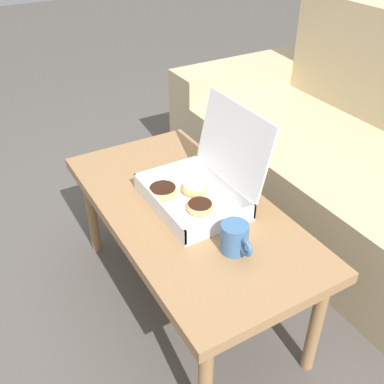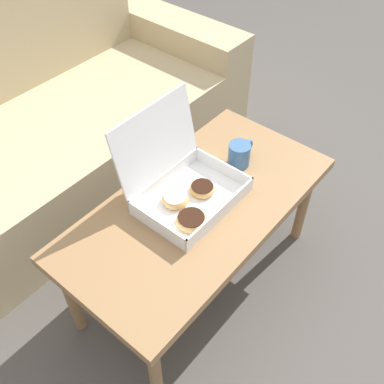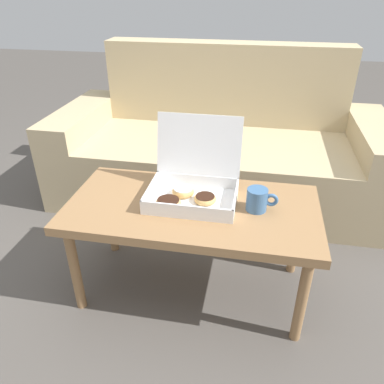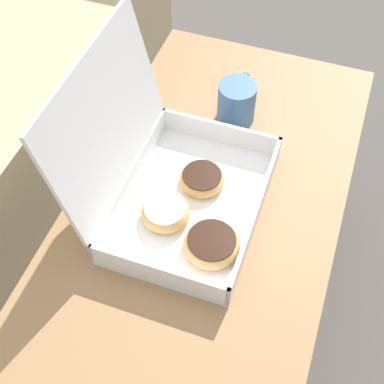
% 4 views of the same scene
% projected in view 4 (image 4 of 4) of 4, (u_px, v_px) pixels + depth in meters
% --- Properties ---
extents(ground_plane, '(12.00, 12.00, 0.00)m').
position_uv_depth(ground_plane, '(155.00, 292.00, 1.51)').
color(ground_plane, '#514C47').
extents(coffee_table, '(1.08, 0.55, 0.48)m').
position_uv_depth(coffee_table, '(204.00, 221.00, 1.14)').
color(coffee_table, '#997047').
rests_on(coffee_table, ground_plane).
extents(pastry_box, '(0.38, 0.34, 0.33)m').
position_uv_depth(pastry_box, '(174.00, 189.00, 1.05)').
color(pastry_box, white).
rests_on(pastry_box, coffee_table).
extents(coffee_mug, '(0.13, 0.09, 0.10)m').
position_uv_depth(coffee_mug, '(237.00, 101.00, 1.22)').
color(coffee_mug, '#3D6693').
rests_on(coffee_mug, coffee_table).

